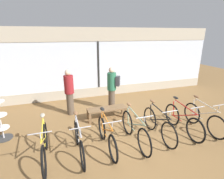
# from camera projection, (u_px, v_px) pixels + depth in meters

# --- Properties ---
(ground_plane) EXTENTS (24.00, 24.00, 0.00)m
(ground_plane) POSITION_uv_depth(u_px,v_px,m) (130.00, 137.00, 5.21)
(ground_plane) COLOR olive
(shop_back_wall) EXTENTS (12.00, 0.08, 3.20)m
(shop_back_wall) POSITION_uv_depth(u_px,v_px,m) (98.00, 63.00, 8.14)
(shop_back_wall) COLOR #B2A893
(shop_back_wall) RESTS_ON ground_plane
(bicycle_far_left) EXTENTS (0.46, 1.80, 1.05)m
(bicycle_far_left) POSITION_uv_depth(u_px,v_px,m) (45.00, 146.00, 4.13)
(bicycle_far_left) COLOR black
(bicycle_far_left) RESTS_ON ground_plane
(bicycle_left) EXTENTS (0.46, 1.70, 1.03)m
(bicycle_left) POSITION_uv_depth(u_px,v_px,m) (79.00, 141.00, 4.34)
(bicycle_left) COLOR black
(bicycle_left) RESTS_ON ground_plane
(bicycle_center_left) EXTENTS (0.46, 1.69, 1.02)m
(bicycle_center_left) POSITION_uv_depth(u_px,v_px,m) (107.00, 136.00, 4.58)
(bicycle_center_left) COLOR black
(bicycle_center_left) RESTS_ON ground_plane
(bicycle_center) EXTENTS (0.46, 1.81, 1.05)m
(bicycle_center) POSITION_uv_depth(u_px,v_px,m) (135.00, 130.00, 4.80)
(bicycle_center) COLOR black
(bicycle_center) RESTS_ON ground_plane
(bicycle_center_right) EXTENTS (0.46, 1.74, 1.05)m
(bicycle_center_right) POSITION_uv_depth(u_px,v_px,m) (158.00, 125.00, 5.07)
(bicycle_center_right) COLOR black
(bicycle_center_right) RESTS_ON ground_plane
(bicycle_right) EXTENTS (0.46, 1.77, 1.05)m
(bicycle_right) POSITION_uv_depth(u_px,v_px,m) (183.00, 121.00, 5.33)
(bicycle_right) COLOR black
(bicycle_right) RESTS_ON ground_plane
(bicycle_far_right) EXTENTS (0.46, 1.71, 1.04)m
(bicycle_far_right) POSITION_uv_depth(u_px,v_px,m) (203.00, 118.00, 5.47)
(bicycle_far_right) COLOR black
(bicycle_far_right) RESTS_ON ground_plane
(accessory_rack) EXTENTS (0.48, 0.48, 1.67)m
(accessory_rack) POSITION_uv_depth(u_px,v_px,m) (0.00, 117.00, 4.91)
(accessory_rack) COLOR #333333
(accessory_rack) RESTS_ON ground_plane
(display_bench) EXTENTS (1.40, 0.44, 0.40)m
(display_bench) POSITION_uv_depth(u_px,v_px,m) (107.00, 110.00, 6.24)
(display_bench) COLOR brown
(display_bench) RESTS_ON ground_plane
(customer_near_rack) EXTENTS (0.48, 0.48, 1.72)m
(customer_near_rack) POSITION_uv_depth(u_px,v_px,m) (69.00, 91.00, 6.41)
(customer_near_rack) COLOR brown
(customer_near_rack) RESTS_ON ground_plane
(customer_by_window) EXTENTS (0.56, 0.50, 1.73)m
(customer_by_window) POSITION_uv_depth(u_px,v_px,m) (112.00, 88.00, 6.76)
(customer_by_window) COLOR brown
(customer_by_window) RESTS_ON ground_plane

